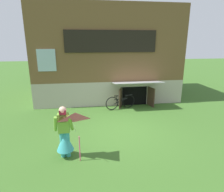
{
  "coord_description": "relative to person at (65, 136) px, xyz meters",
  "views": [
    {
      "loc": [
        -1.42,
        -7.13,
        3.5
      ],
      "look_at": [
        -0.31,
        0.53,
        1.28
      ],
      "focal_mm": 30.85,
      "sensor_mm": 36.0,
      "label": 1
    }
  ],
  "objects": [
    {
      "name": "ground_plane",
      "position": [
        2.1,
        1.67,
        -0.7
      ],
      "size": [
        60.0,
        60.0,
        0.0
      ],
      "primitive_type": "plane",
      "color": "#386023"
    },
    {
      "name": "bicycle_black",
      "position": [
        2.52,
        4.12,
        -0.33
      ],
      "size": [
        1.65,
        0.45,
        0.77
      ],
      "rotation": [
        0.0,
        0.0,
        0.25
      ],
      "color": "black",
      "rests_on": "ground_plane"
    },
    {
      "name": "log_house",
      "position": [
        2.1,
        7.14,
        2.0
      ],
      "size": [
        8.33,
        6.06,
        5.4
      ],
      "color": "#ADA393",
      "rests_on": "ground_plane"
    },
    {
      "name": "kite",
      "position": [
        0.39,
        -0.49,
        0.58
      ],
      "size": [
        0.82,
        0.82,
        1.55
      ],
      "color": "#E54C7F",
      "rests_on": "ground_plane"
    },
    {
      "name": "person",
      "position": [
        0.0,
        0.0,
        0.0
      ],
      "size": [
        0.61,
        0.53,
        1.66
      ],
      "rotation": [
        0.0,
        0.0,
        0.06
      ],
      "color": "teal",
      "rests_on": "ground_plane"
    }
  ]
}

